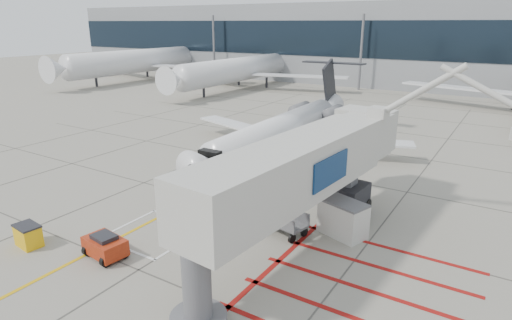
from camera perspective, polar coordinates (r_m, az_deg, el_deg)
The scene contains 13 objects.
ground_plane at distance 23.10m, azimuth -8.06°, elevation -9.82°, with size 260.00×260.00×0.00m, color gray.
regional_jet at distance 33.55m, azimuth 1.66°, elevation 5.55°, with size 21.25×26.79×7.02m, color white, non-canonical shape.
jet_bridge at distance 19.76m, azimuth 4.91°, elevation -2.80°, with size 8.79×18.55×7.42m, color beige, non-canonical shape.
pushback_tug at distance 21.85m, azimuth -19.49°, elevation -10.66°, with size 2.07×1.30×1.21m, color #AD2C10, non-canonical shape.
spill_bin at distance 24.38m, azimuth -28.10°, elevation -8.85°, with size 1.32×0.88×1.14m, color #F1B50D, non-canonical shape.
baggage_cart at distance 22.68m, azimuth 4.03°, elevation -8.34°, with size 2.10×1.33×1.33m, color #55565A, non-canonical shape.
ground_power_unit at distance 22.90m, azimuth 11.52°, elevation -7.64°, with size 2.38×1.39×1.88m, color silver, non-canonical shape.
cone_nose at distance 27.49m, azimuth -3.02°, elevation -4.48°, with size 0.32×0.32×0.44m, color #EE5C0C.
cone_side at distance 26.28m, azimuth -3.11°, elevation -5.58°, with size 0.31×0.31×0.43m, color orange.
terminal_building at distance 85.59m, azimuth 30.65°, elevation 13.02°, with size 180.00×28.00×14.00m, color gray.
terminal_glass_band at distance 71.52m, azimuth 30.24°, elevation 13.40°, with size 180.00×0.10×6.00m, color black.
bg_aircraft_a at distance 88.22m, azimuth -14.11°, elevation 14.64°, with size 38.89×43.21×12.96m, color silver, non-canonical shape.
bg_aircraft_b at distance 73.78m, azimuth -1.33°, elevation 14.06°, with size 34.66×38.51×11.55m, color silver, non-canonical shape.
Camera 1 is at (13.47, -15.44, 10.66)m, focal length 30.00 mm.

